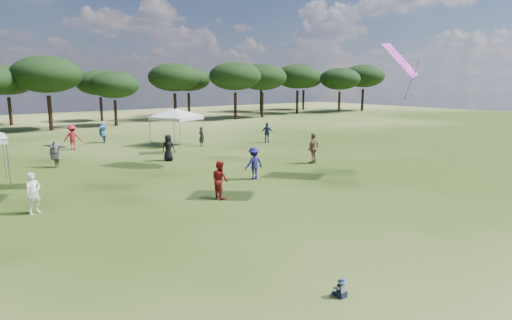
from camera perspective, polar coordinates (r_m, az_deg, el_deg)
The scene contains 4 objects.
tree_line at distance 51.97m, azimuth -27.79°, elevation 9.75°, with size 108.78×17.63×7.77m.
tent_right at distance 34.38m, azimuth -10.62°, elevation 6.53°, with size 5.77×5.77×3.18m.
toddler at distance 10.73m, azimuth 11.31°, elevation -16.46°, with size 0.32×0.35×0.47m.
festival_crowd at distance 26.66m, azimuth -22.29°, elevation 0.72°, with size 29.50×21.56×1.90m.
Camera 1 is at (-6.99, -3.71, 5.04)m, focal length 30.00 mm.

